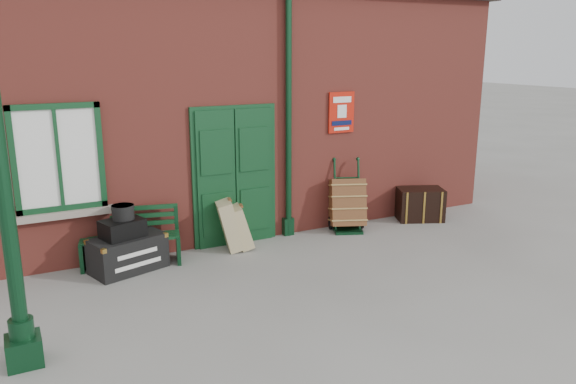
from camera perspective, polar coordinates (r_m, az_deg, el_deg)
ground at (r=8.22m, az=0.58°, el=-7.86°), size 80.00×80.00×0.00m
station_building at (r=10.87m, az=-8.14°, el=9.17°), size 10.30×4.30×4.36m
canopy_column at (r=5.98m, az=-26.47°, el=-3.67°), size 0.34×0.34×3.61m
bench at (r=8.62m, az=-15.70°, el=-4.25°), size 1.48×0.76×0.88m
houdini_trunk at (r=8.43m, az=-15.95°, el=-6.01°), size 1.14×0.84×0.51m
strongbox at (r=8.30m, az=-16.47°, el=-3.57°), size 0.66×0.56×0.26m
hatbox at (r=8.27m, az=-16.42°, el=-1.97°), size 0.38×0.38×0.20m
suitcase_back at (r=8.96m, az=-6.02°, el=-3.28°), size 0.51×0.63×0.82m
suitcase_front at (r=9.02m, az=-4.88°, el=-3.52°), size 0.49×0.58×0.70m
porter_trolley at (r=9.90m, az=6.02°, el=-1.17°), size 0.80×0.82×1.24m
dark_trunk at (r=10.77m, az=13.25°, el=-1.20°), size 0.97×0.83×0.60m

